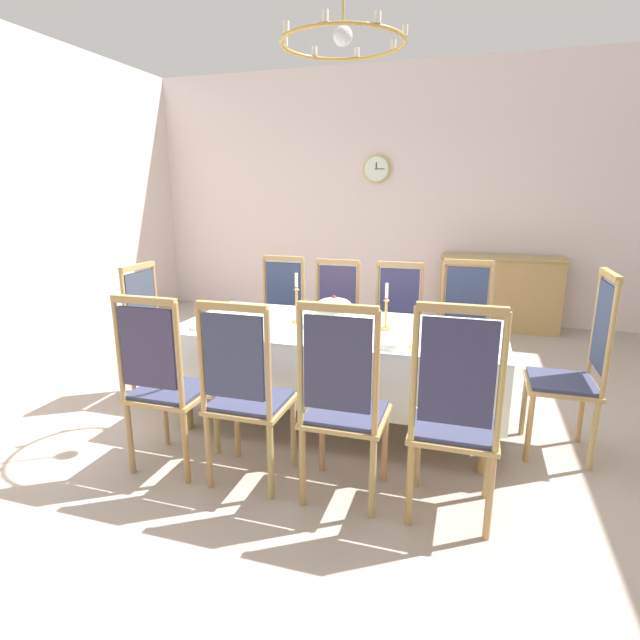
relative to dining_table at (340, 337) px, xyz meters
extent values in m
cube|color=#AD9F93|center=(0.00, -0.01, -0.68)|extent=(7.08, 6.83, 0.04)
cube|color=silver|center=(0.00, 3.45, 0.95)|extent=(7.08, 0.08, 3.23)
cylinder|color=#AC924B|center=(-1.01, -0.41, -0.31)|extent=(0.07, 0.07, 0.70)
cylinder|color=#B88848|center=(1.01, -0.41, -0.31)|extent=(0.07, 0.07, 0.70)
cylinder|color=tan|center=(-1.01, 0.41, -0.31)|extent=(0.07, 0.07, 0.70)
cylinder|color=tan|center=(1.01, 0.41, -0.31)|extent=(0.07, 0.07, 0.70)
cube|color=tan|center=(0.00, 0.00, 0.00)|extent=(2.11, 0.90, 0.08)
cube|color=tan|center=(0.00, 0.00, 0.06)|extent=(2.23, 1.02, 0.03)
cube|color=white|center=(0.00, 0.00, 0.07)|extent=(2.25, 1.04, 0.00)
cube|color=white|center=(0.00, -0.51, -0.15)|extent=(2.25, 0.00, 0.44)
cube|color=white|center=(0.00, 0.51, -0.15)|extent=(2.25, 0.00, 0.44)
cube|color=white|center=(-1.12, 0.00, -0.15)|extent=(0.00, 1.04, 0.44)
cube|color=white|center=(1.12, 0.00, -0.15)|extent=(0.00, 1.04, 0.44)
cylinder|color=tan|center=(-1.02, -0.67, -0.43)|extent=(0.04, 0.04, 0.45)
cylinder|color=tan|center=(-0.64, -0.67, -0.43)|extent=(0.04, 0.04, 0.45)
cylinder|color=#A78153|center=(-1.02, -1.03, -0.43)|extent=(0.04, 0.04, 0.45)
cylinder|color=#AD824A|center=(-0.64, -1.03, -0.43)|extent=(0.04, 0.04, 0.45)
cube|color=tan|center=(-0.83, -0.85, -0.19)|extent=(0.44, 0.42, 0.03)
cube|color=#373B59|center=(-0.83, -0.85, -0.17)|extent=(0.40, 0.38, 0.02)
cylinder|color=tan|center=(-1.02, -1.04, 0.12)|extent=(0.03, 0.03, 0.60)
cylinder|color=tan|center=(-0.63, -1.04, 0.12)|extent=(0.03, 0.03, 0.60)
cube|color=#3E3753|center=(-0.83, -1.04, 0.15)|extent=(0.34, 0.02, 0.46)
cube|color=tan|center=(-0.83, -1.04, 0.42)|extent=(0.40, 0.04, 0.04)
cylinder|color=tan|center=(-0.64, 0.67, -0.43)|extent=(0.04, 0.04, 0.45)
cylinder|color=tan|center=(-1.02, 0.67, -0.43)|extent=(0.04, 0.04, 0.45)
cylinder|color=#AE854F|center=(-0.64, 1.03, -0.43)|extent=(0.04, 0.04, 0.45)
cylinder|color=tan|center=(-1.02, 1.03, -0.43)|extent=(0.04, 0.04, 0.45)
cube|color=tan|center=(-0.83, 0.85, -0.19)|extent=(0.44, 0.42, 0.03)
cube|color=#373B59|center=(-0.83, 0.85, -0.17)|extent=(0.40, 0.38, 0.02)
cylinder|color=tan|center=(-0.63, 1.04, 0.11)|extent=(0.03, 0.03, 0.58)
cylinder|color=tan|center=(-1.02, 1.04, 0.11)|extent=(0.03, 0.03, 0.58)
cube|color=navy|center=(-0.83, 1.04, 0.14)|extent=(0.34, 0.02, 0.44)
cube|color=tan|center=(-0.83, 1.04, 0.40)|extent=(0.40, 0.04, 0.04)
cylinder|color=tan|center=(-0.49, -0.67, -0.43)|extent=(0.04, 0.04, 0.45)
cylinder|color=tan|center=(-0.11, -0.67, -0.43)|extent=(0.04, 0.04, 0.45)
cylinder|color=#AC8451|center=(-0.49, -1.03, -0.43)|extent=(0.04, 0.04, 0.45)
cylinder|color=tan|center=(-0.11, -1.03, -0.43)|extent=(0.04, 0.04, 0.45)
cube|color=tan|center=(-0.30, -0.85, -0.19)|extent=(0.44, 0.42, 0.03)
cube|color=#373B59|center=(-0.30, -0.85, -0.17)|extent=(0.40, 0.38, 0.02)
cylinder|color=tan|center=(-0.50, -1.04, 0.12)|extent=(0.03, 0.03, 0.60)
cylinder|color=tan|center=(-0.11, -1.04, 0.12)|extent=(0.03, 0.03, 0.60)
cube|color=#3A405A|center=(-0.30, -1.04, 0.15)|extent=(0.34, 0.02, 0.46)
cube|color=tan|center=(-0.30, -1.04, 0.42)|extent=(0.40, 0.04, 0.04)
cylinder|color=tan|center=(-0.11, 0.67, -0.43)|extent=(0.04, 0.04, 0.45)
cylinder|color=#A98654|center=(-0.49, 0.67, -0.43)|extent=(0.04, 0.04, 0.45)
cylinder|color=#B28248|center=(-0.11, 1.03, -0.43)|extent=(0.04, 0.04, 0.45)
cylinder|color=#A98159|center=(-0.49, 1.03, -0.43)|extent=(0.04, 0.04, 0.45)
cube|color=tan|center=(-0.30, 0.85, -0.19)|extent=(0.44, 0.42, 0.03)
cube|color=#373B59|center=(-0.30, 0.85, -0.17)|extent=(0.40, 0.38, 0.02)
cylinder|color=tan|center=(-0.11, 1.04, 0.10)|extent=(0.03, 0.03, 0.57)
cylinder|color=tan|center=(-0.50, 1.04, 0.10)|extent=(0.03, 0.03, 0.57)
cube|color=#3D365C|center=(-0.30, 1.04, 0.13)|extent=(0.34, 0.02, 0.43)
cube|color=tan|center=(-0.30, 1.04, 0.39)|extent=(0.40, 0.04, 0.04)
cylinder|color=#AE8052|center=(0.07, -0.67, -0.43)|extent=(0.04, 0.04, 0.45)
cylinder|color=tan|center=(0.45, -0.67, -0.43)|extent=(0.04, 0.04, 0.45)
cylinder|color=#A9844A|center=(0.07, -1.03, -0.43)|extent=(0.04, 0.04, 0.45)
cylinder|color=tan|center=(0.45, -1.03, -0.43)|extent=(0.04, 0.04, 0.45)
cube|color=tan|center=(0.26, -0.85, -0.19)|extent=(0.44, 0.42, 0.03)
cube|color=#373B59|center=(0.26, -0.85, -0.17)|extent=(0.40, 0.38, 0.02)
cylinder|color=tan|center=(0.07, -1.04, 0.14)|extent=(0.03, 0.03, 0.64)
cylinder|color=#B4884A|center=(0.46, -1.04, 0.14)|extent=(0.03, 0.03, 0.64)
cube|color=#383853|center=(0.26, -1.04, 0.17)|extent=(0.34, 0.02, 0.48)
cube|color=tan|center=(0.26, -1.04, 0.46)|extent=(0.40, 0.04, 0.04)
cylinder|color=#A98251|center=(0.45, 0.67, -0.43)|extent=(0.04, 0.04, 0.45)
cylinder|color=#B0884B|center=(0.07, 0.67, -0.43)|extent=(0.04, 0.04, 0.45)
cylinder|color=tan|center=(0.45, 1.03, -0.43)|extent=(0.04, 0.04, 0.45)
cylinder|color=tan|center=(0.07, 1.03, -0.43)|extent=(0.04, 0.04, 0.45)
cube|color=tan|center=(0.26, 0.85, -0.19)|extent=(0.44, 0.42, 0.03)
cube|color=#373B59|center=(0.26, 0.85, -0.17)|extent=(0.40, 0.38, 0.02)
cylinder|color=tan|center=(0.46, 1.04, 0.10)|extent=(0.03, 0.03, 0.57)
cylinder|color=#AC924C|center=(0.07, 1.04, 0.10)|extent=(0.03, 0.03, 0.57)
cube|color=#36355D|center=(0.26, 1.04, 0.13)|extent=(0.34, 0.02, 0.43)
cube|color=tan|center=(0.26, 1.04, 0.39)|extent=(0.40, 0.04, 0.04)
cylinder|color=tan|center=(0.64, -0.67, -0.43)|extent=(0.04, 0.04, 0.45)
cylinder|color=#A58C4F|center=(1.02, -0.67, -0.43)|extent=(0.04, 0.04, 0.45)
cylinder|color=#A98348|center=(0.64, -1.03, -0.43)|extent=(0.04, 0.04, 0.45)
cylinder|color=#AC8251|center=(1.02, -1.03, -0.43)|extent=(0.04, 0.04, 0.45)
cube|color=tan|center=(0.83, -0.85, -0.19)|extent=(0.44, 0.42, 0.03)
cube|color=#373B59|center=(0.83, -0.85, -0.17)|extent=(0.40, 0.38, 0.02)
cylinder|color=tan|center=(0.64, -1.04, 0.15)|extent=(0.03, 0.03, 0.67)
cylinder|color=tan|center=(1.03, -1.04, 0.15)|extent=(0.03, 0.03, 0.67)
cube|color=#363454|center=(0.83, -1.04, 0.19)|extent=(0.34, 0.02, 0.51)
cube|color=tan|center=(0.83, -1.04, 0.49)|extent=(0.40, 0.04, 0.04)
cylinder|color=tan|center=(1.02, 0.67, -0.43)|extent=(0.04, 0.04, 0.45)
cylinder|color=tan|center=(0.64, 0.67, -0.43)|extent=(0.04, 0.04, 0.45)
cylinder|color=tan|center=(1.02, 1.03, -0.43)|extent=(0.04, 0.04, 0.45)
cylinder|color=tan|center=(0.64, 1.03, -0.43)|extent=(0.04, 0.04, 0.45)
cube|color=tan|center=(0.83, 0.85, -0.19)|extent=(0.44, 0.42, 0.03)
cube|color=#373B59|center=(0.83, 0.85, -0.17)|extent=(0.40, 0.38, 0.02)
cylinder|color=tan|center=(1.03, 1.04, 0.12)|extent=(0.03, 0.03, 0.61)
cylinder|color=#B18051|center=(0.64, 1.04, 0.12)|extent=(0.03, 0.03, 0.61)
cube|color=navy|center=(0.83, 1.04, 0.15)|extent=(0.34, 0.02, 0.46)
cube|color=tan|center=(0.83, 1.04, 0.43)|extent=(0.40, 0.04, 0.04)
cylinder|color=tan|center=(-1.27, 0.19, -0.43)|extent=(0.04, 0.04, 0.45)
cylinder|color=#AE844A|center=(-1.27, -0.19, -0.43)|extent=(0.04, 0.04, 0.45)
cylinder|color=tan|center=(-1.63, 0.19, -0.43)|extent=(0.04, 0.04, 0.45)
cylinder|color=tan|center=(-1.63, -0.19, -0.43)|extent=(0.04, 0.04, 0.45)
cube|color=tan|center=(-1.45, 0.00, -0.19)|extent=(0.42, 0.44, 0.03)
cube|color=#373B59|center=(-1.45, 0.00, -0.17)|extent=(0.38, 0.40, 0.02)
cylinder|color=tan|center=(-1.64, 0.20, 0.12)|extent=(0.03, 0.03, 0.61)
cylinder|color=tan|center=(-1.64, -0.20, 0.12)|extent=(0.03, 0.03, 0.61)
cube|color=#374052|center=(-1.64, 0.00, 0.15)|extent=(0.02, 0.34, 0.46)
cube|color=tan|center=(-1.64, 0.00, 0.43)|extent=(0.04, 0.40, 0.04)
cylinder|color=tan|center=(1.27, -0.19, -0.43)|extent=(0.04, 0.04, 0.45)
cylinder|color=tan|center=(1.27, 0.19, -0.43)|extent=(0.04, 0.04, 0.45)
cylinder|color=tan|center=(1.63, -0.19, -0.43)|extent=(0.04, 0.04, 0.45)
cylinder|color=tan|center=(1.63, 0.19, -0.43)|extent=(0.04, 0.04, 0.45)
cube|color=tan|center=(1.45, 0.00, -0.19)|extent=(0.42, 0.44, 0.03)
cube|color=#373B59|center=(1.45, 0.00, -0.17)|extent=(0.38, 0.40, 0.02)
cylinder|color=tan|center=(1.64, -0.20, 0.17)|extent=(0.03, 0.03, 0.70)
cylinder|color=tan|center=(1.64, 0.20, 0.17)|extent=(0.03, 0.03, 0.70)
cube|color=#34415E|center=(1.64, 0.00, 0.20)|extent=(0.02, 0.34, 0.53)
cube|color=tan|center=(1.64, 0.00, 0.52)|extent=(0.04, 0.40, 0.04)
cylinder|color=white|center=(-0.04, 0.00, 0.09)|extent=(0.15, 0.15, 0.02)
ellipsoid|color=white|center=(-0.04, 0.00, 0.16)|extent=(0.27, 0.27, 0.12)
ellipsoid|color=white|center=(-0.04, 0.00, 0.23)|extent=(0.25, 0.25, 0.10)
sphere|color=brown|center=(-0.04, 0.00, 0.28)|extent=(0.03, 0.03, 0.03)
cylinder|color=gold|center=(-0.32, 0.00, 0.08)|extent=(0.07, 0.07, 0.02)
cylinder|color=gold|center=(-0.32, 0.00, 0.21)|extent=(0.02, 0.02, 0.23)
cone|color=gold|center=(-0.32, 0.00, 0.33)|extent=(0.04, 0.04, 0.02)
cylinder|color=silver|center=(-0.32, 0.00, 0.39)|extent=(0.02, 0.02, 0.10)
cylinder|color=gold|center=(0.32, 0.00, 0.08)|extent=(0.07, 0.07, 0.02)
cylinder|color=gold|center=(0.32, 0.00, 0.19)|extent=(0.02, 0.02, 0.19)
cone|color=gold|center=(0.32, 0.00, 0.29)|extent=(0.04, 0.04, 0.02)
cylinder|color=silver|center=(0.32, 0.00, 0.35)|extent=(0.02, 0.02, 0.10)
cylinder|color=white|center=(-0.54, -0.40, 0.10)|extent=(0.16, 0.16, 0.04)
cylinder|color=white|center=(-0.54, -0.40, 0.10)|extent=(0.13, 0.13, 0.03)
torus|color=brown|center=(-0.54, -0.40, 0.11)|extent=(0.15, 0.15, 0.01)
cylinder|color=white|center=(0.43, -0.39, 0.09)|extent=(0.18, 0.18, 0.04)
cylinder|color=white|center=(0.43, -0.39, 0.10)|extent=(0.14, 0.14, 0.03)
torus|color=brown|center=(0.43, -0.39, 0.11)|extent=(0.17, 0.17, 0.01)
cylinder|color=white|center=(-0.10, 0.36, 0.09)|extent=(0.16, 0.16, 0.03)
cylinder|color=white|center=(-0.10, 0.36, 0.10)|extent=(0.13, 0.13, 0.02)
torus|color=brown|center=(-0.10, 0.36, 0.11)|extent=(0.16, 0.16, 0.01)
cylinder|color=white|center=(-0.89, -0.34, 0.09)|extent=(0.16, 0.16, 0.03)
cylinder|color=white|center=(-0.89, -0.34, 0.10)|extent=(0.14, 0.14, 0.02)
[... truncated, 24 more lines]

